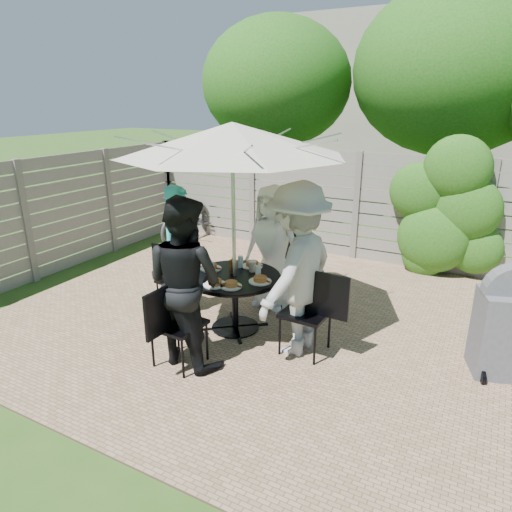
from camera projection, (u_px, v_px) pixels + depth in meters
The scene contains 23 objects.
backyard_envelope at pixel (436, 100), 13.20m from camera, with size 60.00×60.00×5.00m.
patio_table at pixel (235, 292), 5.39m from camera, with size 1.18×1.18×0.70m.
umbrella at pixel (232, 139), 4.82m from camera, with size 2.76×2.76×2.43m.
chair_back at pixel (278, 282), 6.21m from camera, with size 0.52×0.72×0.96m.
person_back at pixel (273, 247), 5.93m from camera, with size 0.81×0.52×1.65m, color white.
chair_left at pixel (177, 291), 5.98m from camera, with size 0.64×0.46×0.86m.
person_left at pixel (182, 252), 5.72m from camera, with size 0.61×0.40×1.68m, color #28ADB0.
chair_front at pixel (179, 341), 4.70m from camera, with size 0.48×0.70×0.95m.
person_front at pixel (185, 282), 4.61m from camera, with size 0.87×0.68×1.79m, color black.
chair_right at pixel (306, 329), 4.94m from camera, with size 0.71×0.49×0.98m.
person_right at pixel (297, 270), 4.80m from camera, with size 1.22×0.70×1.89m, color #ACA9A7.
plate_back at pixel (252, 265), 5.59m from camera, with size 0.26×0.26×0.06m.
plate_left at pixel (211, 267), 5.51m from camera, with size 0.26×0.26×0.06m.
plate_front at pixel (215, 283), 5.03m from camera, with size 0.26×0.26×0.06m.
plate_right at pixel (260, 280), 5.12m from camera, with size 0.26×0.26×0.06m.
plate_extra at pixel (231, 285), 4.98m from camera, with size 0.24×0.24×0.06m.
glass_back at pixel (240, 262), 5.56m from camera, with size 0.07×0.07×0.14m, color silver.
glass_left at pixel (212, 268), 5.36m from camera, with size 0.07×0.07×0.14m, color silver.
glass_right at pixel (258, 272), 5.24m from camera, with size 0.07×0.07×0.14m, color silver.
syrup_jug at pixel (233, 267), 5.37m from camera, with size 0.09×0.09×0.16m, color #59280C.
coffee_cup at pixel (252, 267), 5.42m from camera, with size 0.08×0.08×0.12m, color #C6B293.
bicycle at pixel (193, 217), 8.93m from camera, with size 0.60×1.72×0.90m, color #333338.
bbq_grill at pixel (508, 326), 4.48m from camera, with size 0.68×0.60×1.18m.
Camera 1 is at (2.07, -4.47, 2.65)m, focal length 32.00 mm.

